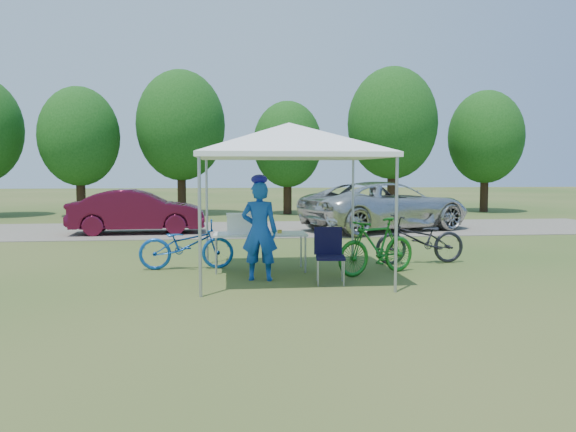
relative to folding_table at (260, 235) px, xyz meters
name	(u,v)px	position (x,y,z in m)	size (l,w,h in m)	color
ground	(289,276)	(0.48, -0.61, -0.67)	(100.00, 100.00, 0.00)	#2D5119
gravel_strip	(261,229)	(0.48, 7.39, -0.66)	(24.00, 5.00, 0.02)	gray
canopy	(289,127)	(0.48, -0.61, 1.98)	(4.53, 4.53, 3.00)	#A5A5AA
treeline	(245,131)	(0.19, 13.44, 2.86)	(24.89, 4.28, 6.30)	#382314
folding_table	(260,235)	(0.00, 0.00, 0.00)	(1.74, 0.72, 0.71)	white
folding_chair	(329,250)	(1.10, -1.24, -0.12)	(0.53, 0.55, 0.93)	black
cooler	(240,223)	(-0.37, 0.00, 0.23)	(0.52, 0.35, 0.37)	white
ice_cream_cup	(280,231)	(0.37, -0.05, 0.08)	(0.09, 0.09, 0.06)	gold
cyclist	(259,231)	(-0.06, -0.92, 0.18)	(0.62, 0.41, 1.71)	#1548AA
bike_blue	(187,245)	(-1.39, 0.32, -0.20)	(0.63, 1.79, 0.94)	#11489B
bike_green	(377,246)	(2.09, -0.62, -0.16)	(0.48, 1.72, 1.03)	#166519
bike_dark	(420,239)	(3.28, 0.43, -0.17)	(0.66, 1.89, 1.00)	black
minivan	(386,206)	(4.37, 6.64, 0.11)	(2.52, 5.46, 1.52)	silver
sedan	(138,211)	(-3.26, 6.52, 0.00)	(1.37, 3.93, 1.30)	#530D23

